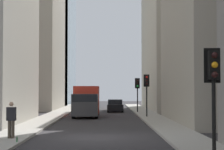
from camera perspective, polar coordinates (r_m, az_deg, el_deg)
The scene contains 12 objects.
ground_plane at distance 21.19m, azimuth -2.17°, elevation -8.92°, with size 135.00×135.00×0.00m, color #302D30.
sidewalk_right at distance 21.77m, azimuth -14.23°, elevation -8.48°, with size 90.00×2.20×0.14m, color #A8A399.
sidewalk_left at distance 21.54m, azimuth 10.02°, elevation -8.59°, with size 90.00×2.20×0.14m, color #A8A399.
building_left_far at distance 51.64m, azimuth 10.65°, elevation 6.52°, with size 18.26×10.50×20.44m.
building_right_far at distance 55.34m, azimuth -12.45°, elevation 10.40°, with size 16.97×10.50×28.88m.
delivery_truck at distance 37.15m, azimuth -3.66°, elevation -3.73°, with size 6.46×2.25×2.84m.
sedan_black at distance 45.59m, azimuth 0.43°, elevation -4.44°, with size 4.30×1.78×1.42m.
traffic_light_foreground at distance 12.83m, azimuth 14.27°, elevation -0.56°, with size 0.43×0.52×3.69m.
traffic_light_midblock at distance 35.82m, azimuth 4.96°, elevation -1.50°, with size 0.43×0.52×3.74m.
traffic_light_far_junction at distance 42.85m, azimuth 3.65°, elevation -1.74°, with size 0.43×0.52×3.62m.
pedestrian at distance 20.30m, azimuth -14.16°, elevation -6.00°, with size 0.26×0.44×1.78m.
discarded_bottle at distance 18.92m, azimuth -13.39°, elevation -8.92°, with size 0.07×0.07×0.27m.
Camera 1 is at (-21.03, -0.57, 2.51)m, focal length 64.20 mm.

